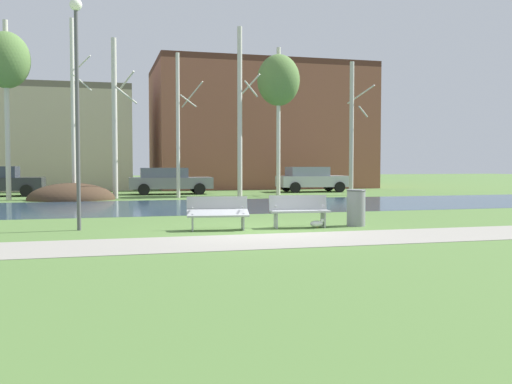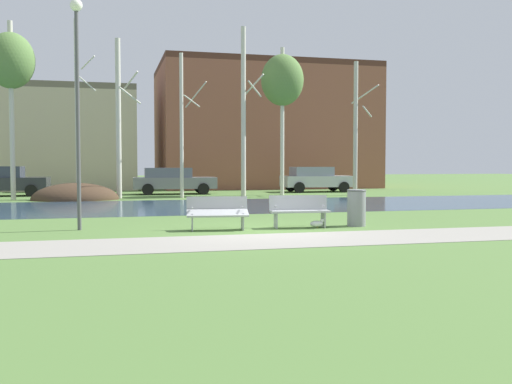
# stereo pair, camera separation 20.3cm
# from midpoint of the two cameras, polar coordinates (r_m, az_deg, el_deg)

# --- Properties ---
(ground_plane) EXTENTS (120.00, 120.00, 0.00)m
(ground_plane) POSITION_cam_midpoint_polar(r_m,az_deg,el_deg) (24.56, -5.76, -1.23)
(ground_plane) COLOR #517538
(paved_path_strip) EXTENTS (60.00, 2.46, 0.01)m
(paved_path_strip) POSITION_cam_midpoint_polar(r_m,az_deg,el_deg) (13.08, 2.59, -4.78)
(paved_path_strip) COLOR gray
(paved_path_strip) RESTS_ON ground
(river_band) EXTENTS (80.00, 8.29, 0.01)m
(river_band) POSITION_cam_midpoint_polar(r_m,az_deg,el_deg) (23.63, -5.39, -1.38)
(river_band) COLOR #2D475B
(river_band) RESTS_ON ground
(soil_mound) EXTENTS (4.09, 2.90, 1.62)m
(soil_mound) POSITION_cam_midpoint_polar(r_m,az_deg,el_deg) (28.84, -18.00, -0.75)
(soil_mound) COLOR #423021
(soil_mound) RESTS_ON ground
(bench_left) EXTENTS (1.66, 0.75, 0.87)m
(bench_left) POSITION_cam_midpoint_polar(r_m,az_deg,el_deg) (15.06, -4.21, -1.99)
(bench_left) COLOR #9EA0A3
(bench_left) RESTS_ON ground
(bench_right) EXTENTS (1.66, 0.75, 0.87)m
(bench_right) POSITION_cam_midpoint_polar(r_m,az_deg,el_deg) (15.64, 3.94, -1.81)
(bench_right) COLOR #9EA0A3
(bench_right) RESTS_ON ground
(trash_bin) EXTENTS (0.53, 0.53, 1.02)m
(trash_bin) POSITION_cam_midpoint_polar(r_m,az_deg,el_deg) (16.24, 9.53, -1.48)
(trash_bin) COLOR gray
(trash_bin) RESTS_ON ground
(seagull) EXTENTS (0.45, 0.17, 0.26)m
(seagull) POSITION_cam_midpoint_polar(r_m,az_deg,el_deg) (15.59, 5.74, -3.09)
(seagull) COLOR white
(seagull) RESTS_ON ground
(streetlamp) EXTENTS (0.32, 0.32, 5.96)m
(streetlamp) POSITION_cam_midpoint_polar(r_m,az_deg,el_deg) (15.78, -17.68, 10.64)
(streetlamp) COLOR #4C4C51
(streetlamp) RESTS_ON ground
(birch_far_left) EXTENTS (2.21, 2.21, 8.48)m
(birch_far_left) POSITION_cam_midpoint_polar(r_m,az_deg,el_deg) (30.20, -23.70, 11.73)
(birch_far_left) COLOR beige
(birch_far_left) RESTS_ON ground
(birch_left) EXTENTS (1.02, 1.80, 8.79)m
(birch_left) POSITION_cam_midpoint_polar(r_m,az_deg,el_deg) (29.79, -17.84, 7.95)
(birch_left) COLOR beige
(birch_left) RESTS_ON ground
(birch_center_left) EXTENTS (1.24, 2.08, 7.89)m
(birch_center_left) POSITION_cam_midpoint_polar(r_m,az_deg,el_deg) (29.46, -13.98, 7.19)
(birch_center_left) COLOR beige
(birch_center_left) RESTS_ON ground
(birch_center) EXTENTS (1.39, 2.18, 7.27)m
(birch_center) POSITION_cam_midpoint_polar(r_m,az_deg,el_deg) (29.39, -7.87, 6.67)
(birch_center) COLOR beige
(birch_center) RESTS_ON ground
(birch_center_right) EXTENTS (1.24, 2.04, 8.83)m
(birch_center_right) POSITION_cam_midpoint_polar(r_m,az_deg,el_deg) (30.32, -1.77, 8.01)
(birch_center_right) COLOR beige
(birch_center_right) RESTS_ON ground
(birch_right) EXTENTS (2.34, 2.34, 8.09)m
(birch_right) POSITION_cam_midpoint_polar(r_m,az_deg,el_deg) (32.15, 2.05, 10.91)
(birch_right) COLOR beige
(birch_right) RESTS_ON ground
(birch_far_right) EXTENTS (1.42, 2.21, 7.24)m
(birch_far_right) POSITION_cam_midpoint_polar(r_m,az_deg,el_deg) (31.86, 9.31, 6.33)
(birch_far_right) COLOR #BCB7A8
(birch_far_right) RESTS_ON ground
(parked_sedan_second_grey) EXTENTS (4.68, 2.13, 1.49)m
(parked_sedan_second_grey) POSITION_cam_midpoint_polar(r_m,az_deg,el_deg) (32.91, -8.81, 1.16)
(parked_sedan_second_grey) COLOR slate
(parked_sedan_second_grey) RESTS_ON ground
(parked_hatch_third_silver) EXTENTS (4.28, 2.22, 1.53)m
(parked_hatch_third_silver) POSITION_cam_midpoint_polar(r_m,az_deg,el_deg) (35.27, 5.31, 1.31)
(parked_hatch_third_silver) COLOR #B2B5BC
(parked_hatch_third_silver) RESTS_ON ground
(building_beige_block) EXTENTS (15.78, 6.33, 6.83)m
(building_beige_block) POSITION_cam_midpoint_polar(r_m,az_deg,el_deg) (41.23, -23.56, 4.94)
(building_beige_block) COLOR #BCAD8E
(building_beige_block) RESTS_ON ground
(building_brick_low) EXTENTS (15.15, 9.87, 8.82)m
(building_brick_low) POSITION_cam_midpoint_polar(r_m,az_deg,el_deg) (43.09, 0.00, 6.40)
(building_brick_low) COLOR brown
(building_brick_low) RESTS_ON ground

